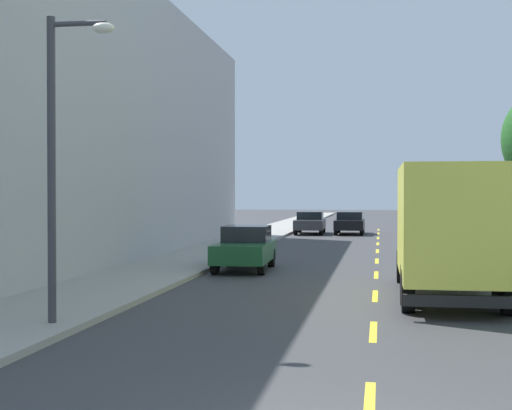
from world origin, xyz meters
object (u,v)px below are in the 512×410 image
parked_sedan_charcoal (310,222)px  parked_pickup_orange (449,221)px  delivery_box_truck (448,223)px  parked_hatchback_forest (245,248)px  street_lamp (60,143)px  moving_black_sedan (350,222)px  parked_sedan_silver (435,217)px  parked_sedan_navy (490,241)px

parked_sedan_charcoal → parked_pickup_orange: bearing=4.4°
delivery_box_truck → parked_hatchback_forest: delivery_box_truck is taller
parked_pickup_orange → parked_hatchback_forest: parked_pickup_orange is taller
street_lamp → moving_black_sedan: 35.13m
parked_sedan_silver → moving_black_sedan: (-6.19, -12.95, 0.00)m
street_lamp → parked_sedan_charcoal: size_ratio=1.29×
parked_pickup_orange → parked_sedan_silver: bearing=90.2°
parked_sedan_silver → moving_black_sedan: bearing=-115.5°
parked_pickup_orange → parked_hatchback_forest: (-8.86, -23.65, -0.07)m
street_lamp → parked_pickup_orange: (10.36, 35.29, -2.77)m
parked_sedan_navy → parked_sedan_charcoal: size_ratio=1.00×
delivery_box_truck → parked_sedan_navy: (2.53, 11.00, -1.13)m
parked_sedan_navy → moving_black_sedan: same height
parked_pickup_orange → parked_sedan_charcoal: (-8.76, -0.68, -0.08)m
street_lamp → parked_sedan_charcoal: street_lamp is taller
parked_hatchback_forest → parked_sedan_silver: parked_hatchback_forest is taller
delivery_box_truck → parked_sedan_silver: bearing=86.5°
parked_sedan_silver → delivery_box_truck: bearing=-93.5°
parked_hatchback_forest → moving_black_sedan: size_ratio=0.90×
street_lamp → parked_hatchback_forest: bearing=82.7°
street_lamp → parked_hatchback_forest: (1.50, 11.65, -2.84)m
street_lamp → parked_sedan_silver: (10.31, 47.72, -2.84)m
parked_pickup_orange → parked_sedan_silver: 12.43m
delivery_box_truck → parked_hatchback_forest: size_ratio=1.92×
parked_sedan_charcoal → delivery_box_truck: bearing=-78.0°
street_lamp → moving_black_sedan: size_ratio=1.30×
delivery_box_truck → moving_black_sedan: size_ratio=1.72×
delivery_box_truck → parked_sedan_navy: bearing=77.0°
parked_sedan_charcoal → moving_black_sedan: 2.53m
parked_sedan_navy → parked_sedan_silver: 31.00m
parked_sedan_charcoal → parked_sedan_silver: same height
parked_sedan_silver → parked_hatchback_forest: bearing=-103.7°
parked_sedan_charcoal → parked_hatchback_forest: (-0.11, -22.97, 0.01)m
delivery_box_truck → parked_sedan_silver: delivery_box_truck is taller
street_lamp → parked_sedan_silver: bearing=77.8°
parked_sedan_navy → moving_black_sedan: (-6.13, 18.05, 0.00)m
parked_sedan_navy → parked_sedan_silver: (0.05, 31.00, 0.00)m
street_lamp → delivery_box_truck: bearing=36.5°
street_lamp → delivery_box_truck: 9.77m
moving_black_sedan → street_lamp: bearing=-96.8°
parked_pickup_orange → parked_sedan_charcoal: bearing=-175.6°
parked_sedan_charcoal → parked_hatchback_forest: bearing=-90.3°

